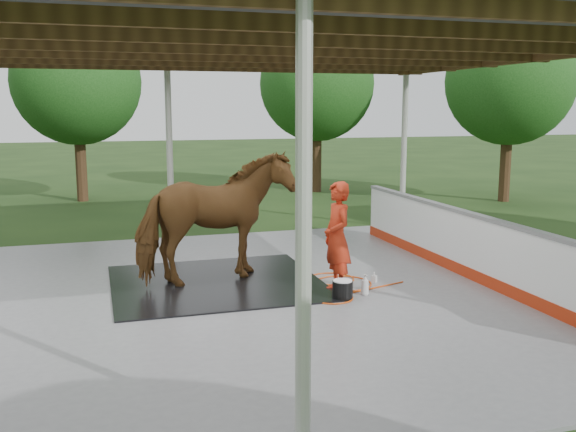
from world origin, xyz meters
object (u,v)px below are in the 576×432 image
object	(u,v)px
dasher_board	(468,246)
handler	(337,237)
horse	(215,218)
wash_bucket	(343,289)

from	to	relation	value
dasher_board	handler	xyz separation A→B (m)	(-2.55, -0.22, 0.35)
dasher_board	horse	size ratio (longest dim) A/B	3.08
horse	wash_bucket	size ratio (longest dim) A/B	8.06
handler	wash_bucket	xyz separation A→B (m)	(-0.06, -0.41, -0.74)
horse	handler	distance (m)	2.07
handler	wash_bucket	bearing A→B (deg)	-9.66
wash_bucket	handler	bearing A→B (deg)	81.85
dasher_board	horse	bearing A→B (deg)	168.94
dasher_board	handler	size ratio (longest dim) A/B	4.47
handler	wash_bucket	world-z (taller)	handler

